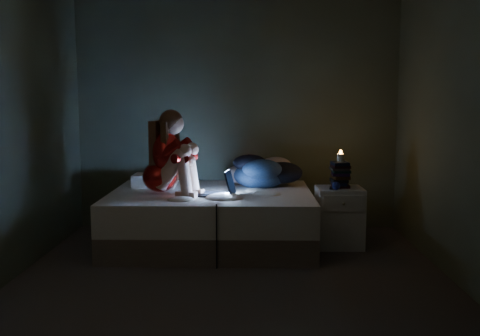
{
  "coord_description": "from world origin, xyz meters",
  "views": [
    {
      "loc": [
        0.14,
        -4.24,
        1.48
      ],
      "look_at": [
        0.05,
        1.0,
        0.8
      ],
      "focal_mm": 40.58,
      "sensor_mm": 36.0,
      "label": 1
    }
  ],
  "objects_px": {
    "nightstand": "(339,217)",
    "phone": "(333,188)",
    "bed": "(211,218)",
    "candle": "(340,157)",
    "laptop": "(214,182)",
    "woman": "(160,152)"
  },
  "relations": [
    {
      "from": "bed",
      "to": "woman",
      "type": "distance_m",
      "value": 0.86
    },
    {
      "from": "bed",
      "to": "laptop",
      "type": "height_order",
      "value": "laptop"
    },
    {
      "from": "nightstand",
      "to": "phone",
      "type": "xyz_separation_m",
      "value": [
        -0.07,
        -0.05,
        0.3
      ]
    },
    {
      "from": "bed",
      "to": "laptop",
      "type": "distance_m",
      "value": 0.47
    },
    {
      "from": "woman",
      "to": "bed",
      "type": "bearing_deg",
      "value": 38.02
    },
    {
      "from": "bed",
      "to": "nightstand",
      "type": "xyz_separation_m",
      "value": [
        1.28,
        -0.03,
        0.02
      ]
    },
    {
      "from": "laptop",
      "to": "phone",
      "type": "height_order",
      "value": "laptop"
    },
    {
      "from": "candle",
      "to": "phone",
      "type": "relative_size",
      "value": 0.57
    },
    {
      "from": "bed",
      "to": "nightstand",
      "type": "distance_m",
      "value": 1.28
    },
    {
      "from": "candle",
      "to": "phone",
      "type": "bearing_deg",
      "value": -134.99
    },
    {
      "from": "nightstand",
      "to": "phone",
      "type": "height_order",
      "value": "phone"
    },
    {
      "from": "bed",
      "to": "phone",
      "type": "height_order",
      "value": "phone"
    },
    {
      "from": "bed",
      "to": "candle",
      "type": "xyz_separation_m",
      "value": [
        1.28,
        0.0,
        0.62
      ]
    },
    {
      "from": "phone",
      "to": "candle",
      "type": "bearing_deg",
      "value": 55.87
    },
    {
      "from": "laptop",
      "to": "bed",
      "type": "bearing_deg",
      "value": 109.96
    },
    {
      "from": "nightstand",
      "to": "phone",
      "type": "bearing_deg",
      "value": -149.34
    },
    {
      "from": "woman",
      "to": "phone",
      "type": "distance_m",
      "value": 1.73
    },
    {
      "from": "woman",
      "to": "phone",
      "type": "xyz_separation_m",
      "value": [
        1.69,
        0.09,
        -0.36
      ]
    },
    {
      "from": "candle",
      "to": "bed",
      "type": "bearing_deg",
      "value": -179.95
    },
    {
      "from": "nightstand",
      "to": "candle",
      "type": "relative_size",
      "value": 7.46
    },
    {
      "from": "bed",
      "to": "phone",
      "type": "xyz_separation_m",
      "value": [
        1.21,
        -0.08,
        0.33
      ]
    },
    {
      "from": "candle",
      "to": "phone",
      "type": "distance_m",
      "value": 0.31
    }
  ]
}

